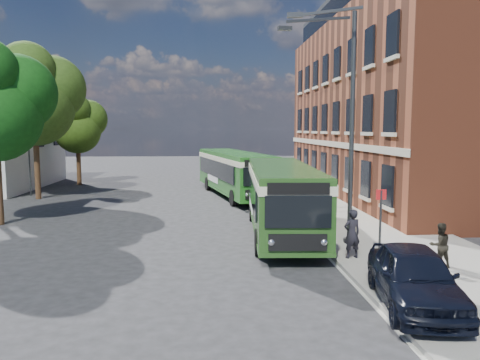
{
  "coord_description": "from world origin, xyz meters",
  "views": [
    {
      "loc": [
        -0.35,
        -19.75,
        4.59
      ],
      "look_at": [
        1.17,
        2.13,
        2.2
      ],
      "focal_mm": 35.0,
      "sensor_mm": 36.0,
      "label": 1
    }
  ],
  "objects": [
    {
      "name": "ground",
      "position": [
        0.0,
        0.0,
        0.0
      ],
      "size": [
        120.0,
        120.0,
        0.0
      ],
      "primitive_type": "plane",
      "color": "#272729",
      "rests_on": "ground"
    },
    {
      "name": "pavement",
      "position": [
        7.0,
        8.0,
        0.07
      ],
      "size": [
        6.0,
        48.0,
        0.15
      ],
      "primitive_type": "cube",
      "color": "gray",
      "rests_on": "ground"
    },
    {
      "name": "kerb_line",
      "position": [
        3.95,
        8.0,
        0.01
      ],
      "size": [
        0.12,
        48.0,
        0.01
      ],
      "primitive_type": "cube",
      "color": "beige",
      "rests_on": "ground"
    },
    {
      "name": "brick_office",
      "position": [
        14.0,
        12.0,
        6.97
      ],
      "size": [
        12.1,
        26.0,
        14.2
      ],
      "color": "brown",
      "rests_on": "ground"
    },
    {
      "name": "flagpole",
      "position": [
        -12.45,
        13.0,
        4.94
      ],
      "size": [
        0.95,
        0.1,
        9.0
      ],
      "color": "#313435",
      "rests_on": "ground"
    },
    {
      "name": "street_lamp",
      "position": [
        4.84,
        -2.0,
        4.79
      ],
      "size": [
        2.96,
        2.38,
        9.0
      ],
      "color": "#313435",
      "rests_on": "ground"
    },
    {
      "name": "bus_stop_sign",
      "position": [
        5.6,
        -4.2,
        1.51
      ],
      "size": [
        0.35,
        0.08,
        2.52
      ],
      "color": "#313435",
      "rests_on": "ground"
    },
    {
      "name": "bus_front",
      "position": [
        2.86,
        0.42,
        1.83
      ],
      "size": [
        3.22,
        11.39,
        3.02
      ],
      "color": "#254C1B",
      "rests_on": "ground"
    },
    {
      "name": "bus_rear",
      "position": [
        1.45,
        12.2,
        1.83
      ],
      "size": [
        4.94,
        12.57,
        3.02
      ],
      "color": "#23641E",
      "rests_on": "ground"
    },
    {
      "name": "parked_car",
      "position": [
        4.81,
        -8.69,
        0.91
      ],
      "size": [
        2.5,
        4.69,
        1.52
      ],
      "primitive_type": "imported",
      "rotation": [
        0.0,
        0.0,
        -0.16
      ],
      "color": "black",
      "rests_on": "pavement"
    },
    {
      "name": "pedestrian_a",
      "position": [
        4.6,
        -4.23,
        1.0
      ],
      "size": [
        0.7,
        0.54,
        1.7
      ],
      "primitive_type": "imported",
      "rotation": [
        0.0,
        0.0,
        3.38
      ],
      "color": "black",
      "rests_on": "pavement"
    },
    {
      "name": "pedestrian_b",
      "position": [
        7.09,
        -5.5,
        0.87
      ],
      "size": [
        0.75,
        0.6,
        1.45
      ],
      "primitive_type": "imported",
      "rotation": [
        0.0,
        0.0,
        3.22
      ],
      "color": "black",
      "rests_on": "pavement"
    },
    {
      "name": "tree_mid",
      "position": [
        -11.45,
        11.6,
        6.79
      ],
      "size": [
        5.92,
        5.63,
        10.0
      ],
      "color": "#3A2815",
      "rests_on": "ground"
    },
    {
      "name": "tree_right",
      "position": [
        -10.9,
        19.43,
        5.05
      ],
      "size": [
        4.41,
        4.19,
        7.45
      ],
      "color": "#3A2815",
      "rests_on": "ground"
    }
  ]
}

